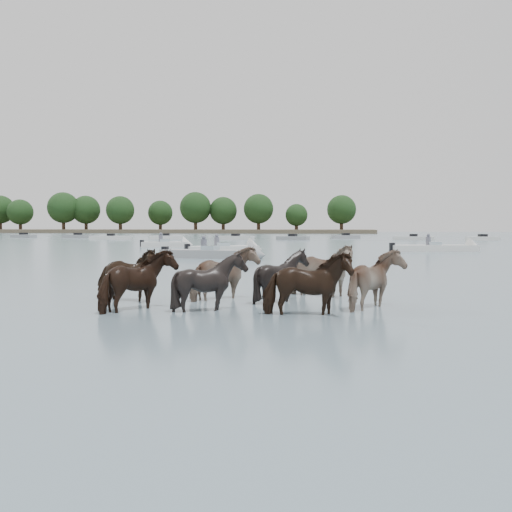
# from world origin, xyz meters

# --- Properties ---
(ground) EXTENTS (400.00, 400.00, 0.00)m
(ground) POSITION_xyz_m (0.00, 0.00, 0.00)
(ground) COLOR #4D626F
(ground) RESTS_ON ground
(shoreline) EXTENTS (160.00, 30.00, 1.00)m
(shoreline) POSITION_xyz_m (-70.00, 150.00, 0.50)
(shoreline) COLOR #4C4233
(shoreline) RESTS_ON ground
(pony_herd) EXTENTS (7.71, 4.67, 1.60)m
(pony_herd) POSITION_xyz_m (1.99, 0.01, 0.56)
(pony_herd) COLOR black
(pony_herd) RESTS_ON ground
(swimming_pony) EXTENTS (0.72, 0.44, 0.44)m
(swimming_pony) POSITION_xyz_m (3.49, 13.37, 0.10)
(swimming_pony) COLOR black
(swimming_pony) RESTS_ON ground
(motorboat_a) EXTENTS (5.56, 4.23, 1.92)m
(motorboat_a) POSITION_xyz_m (-4.19, 26.14, 0.23)
(motorboat_a) COLOR silver
(motorboat_a) RESTS_ON ground
(motorboat_b) EXTENTS (6.48, 2.17, 1.92)m
(motorboat_b) POSITION_xyz_m (-3.17, 19.04, 0.22)
(motorboat_b) COLOR gray
(motorboat_b) RESTS_ON ground
(motorboat_c) EXTENTS (6.97, 3.10, 1.92)m
(motorboat_c) POSITION_xyz_m (11.00, 30.73, 0.22)
(motorboat_c) COLOR silver
(motorboat_c) RESTS_ON ground
(motorboat_f) EXTENTS (4.80, 2.74, 1.92)m
(motorboat_f) POSITION_xyz_m (-11.73, 35.39, 0.23)
(motorboat_f) COLOR silver
(motorboat_f) RESTS_ON ground
(distant_flotilla) EXTENTS (106.78, 14.95, 0.93)m
(distant_flotilla) POSITION_xyz_m (0.23, 67.69, 0.26)
(distant_flotilla) COLOR gray
(distant_flotilla) RESTS_ON ground
(treeline) EXTENTS (150.01, 22.67, 12.33)m
(treeline) POSITION_xyz_m (-70.48, 148.13, 6.83)
(treeline) COLOR #382619
(treeline) RESTS_ON ground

